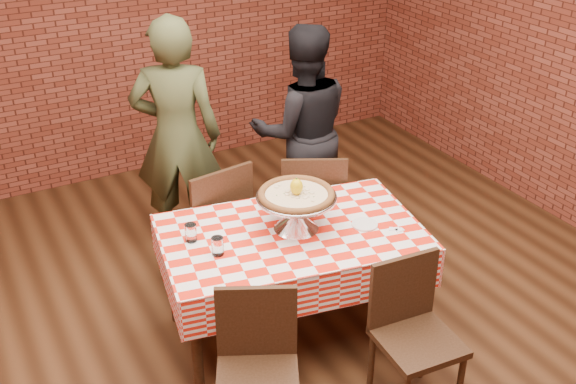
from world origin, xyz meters
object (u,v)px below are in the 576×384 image
object	(u,v)px
pizza	(296,195)
chair_near_left	(258,383)
chair_far_left	(208,222)
diner_black	(302,131)
water_glass_left	(218,246)
chair_far_right	(312,206)
diner_olive	(177,136)
condiment_caddy	(280,193)
table	(291,285)
pizza_stand	(296,212)
water_glass_right	(191,233)
chair_near_right	(418,344)

from	to	relation	value
pizza	chair_near_left	xyz separation A→B (m)	(-0.62, -0.72, -0.53)
chair_far_left	diner_black	world-z (taller)	diner_black
chair_near_left	water_glass_left	bearing A→B (deg)	107.47
chair_far_left	chair_far_right	size ratio (longest dim) A/B	1.02
pizza	diner_olive	xyz separation A→B (m)	(-0.23, 1.33, -0.10)
chair_far_left	water_glass_left	bearing A→B (deg)	63.38
water_glass_left	chair_near_left	bearing A→B (deg)	-98.81
chair_near_left	diner_olive	world-z (taller)	diner_olive
diner_olive	chair_near_left	bearing A→B (deg)	105.86
condiment_caddy	chair_near_left	bearing A→B (deg)	-119.65
table	water_glass_left	world-z (taller)	water_glass_left
pizza_stand	diner_black	bearing A→B (deg)	58.79
table	diner_olive	xyz separation A→B (m)	(-0.19, 1.35, 0.50)
diner_olive	diner_black	xyz separation A→B (m)	(0.91, -0.21, -0.07)
water_glass_left	diner_olive	distance (m)	1.39
water_glass_right	chair_far_right	xyz separation A→B (m)	(1.08, 0.47, -0.35)
table	chair_far_right	bearing A→B (deg)	51.17
chair_far_left	chair_far_right	bearing A→B (deg)	161.31
table	chair_near_left	distance (m)	0.91
condiment_caddy	chair_near_left	world-z (taller)	condiment_caddy
chair_far_right	diner_olive	world-z (taller)	diner_olive
table	diner_olive	size ratio (longest dim) A/B	0.85
chair_near_left	diner_black	xyz separation A→B (m)	(1.29, 1.84, 0.37)
pizza	chair_far_right	xyz separation A→B (m)	(0.49, 0.64, -0.52)
table	chair_far_right	world-z (taller)	chair_far_right
water_glass_right	chair_far_left	size ratio (longest dim) A/B	0.11
chair_near_left	diner_olive	size ratio (longest dim) A/B	0.50
diner_olive	chair_far_left	bearing A→B (deg)	114.49
pizza_stand	diner_black	world-z (taller)	diner_black
water_glass_right	condiment_caddy	bearing A→B (deg)	11.96
condiment_caddy	chair_far_left	world-z (taller)	chair_far_left
pizza_stand	chair_near_left	distance (m)	1.04
chair_near_right	pizza_stand	bearing A→B (deg)	110.28
chair_near_right	diner_olive	distance (m)	2.29
water_glass_left	pizza_stand	bearing A→B (deg)	3.96
pizza_stand	condiment_caddy	world-z (taller)	pizza_stand
chair_far_right	diner_olive	xyz separation A→B (m)	(-0.72, 0.69, 0.42)
table	pizza_stand	size ratio (longest dim) A/B	3.12
condiment_caddy	chair_near_left	size ratio (longest dim) A/B	0.17
condiment_caddy	chair_near_left	distance (m)	1.29
condiment_caddy	table	bearing A→B (deg)	-103.03
condiment_caddy	chair_far_right	size ratio (longest dim) A/B	0.16
chair_far_left	chair_far_right	distance (m)	0.75
condiment_caddy	chair_far_right	bearing A→B (deg)	41.46
water_glass_right	condiment_caddy	size ratio (longest dim) A/B	0.71
table	diner_black	bearing A→B (deg)	57.70
chair_near_left	chair_near_right	xyz separation A→B (m)	(0.87, -0.15, -0.00)
chair_far_left	chair_near_right	bearing A→B (deg)	98.39
water_glass_right	diner_olive	bearing A→B (deg)	72.92
pizza	chair_far_right	world-z (taller)	pizza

